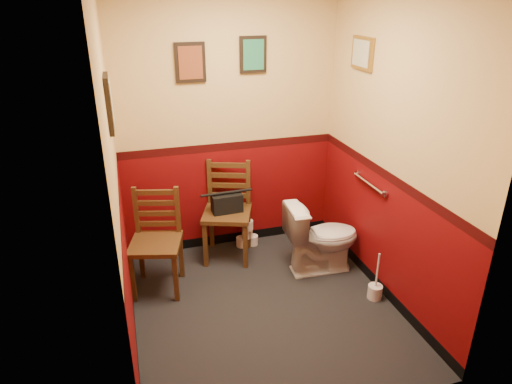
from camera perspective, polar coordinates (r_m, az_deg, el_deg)
The scene contains 16 objects.
floor at distance 4.13m, azimuth 1.03°, elevation -14.17°, with size 2.20×2.40×0.00m, color black.
wall_back at distance 4.58m, azimuth -3.45°, elevation 8.60°, with size 2.20×2.70×0.00m, color #600709.
wall_front at distance 2.46m, azimuth 9.77°, elevation -5.47°, with size 2.20×2.70×0.00m, color #600709.
wall_left at distance 3.33m, azimuth -17.17°, elevation 1.70°, with size 2.40×2.70×0.00m, color #600709.
wall_right at distance 3.94m, azimuth 16.67°, elevation 5.12°, with size 2.40×2.70×0.00m, color #600709.
grab_bar at distance 4.26m, azimuth 13.93°, elevation 1.04°, with size 0.05×0.56×0.06m.
framed_print_back_a at distance 4.38m, azimuth -8.21°, elevation 15.72°, with size 0.28×0.04×0.36m.
framed_print_back_b at distance 4.50m, azimuth -0.36°, elevation 16.80°, with size 0.26×0.04×0.34m.
framed_print_left at distance 3.28m, azimuth -17.88°, elevation 10.49°, with size 0.04×0.30×0.38m.
framed_print_right at distance 4.28m, azimuth 13.14°, elevation 16.55°, with size 0.04×0.34×0.28m.
toilet at distance 4.50m, azimuth 8.22°, elevation -5.66°, with size 0.40×0.72×0.71m, color white.
toilet_brush at distance 4.33m, azimuth 14.65°, elevation -11.87°, with size 0.13×0.13×0.46m.
chair_left at distance 4.24m, azimuth -12.35°, elevation -6.06°, with size 0.54×0.54×0.94m.
chair_right at distance 4.64m, azimuth -3.56°, elevation -2.43°, with size 0.60×0.60×0.99m.
handbag at distance 4.55m, azimuth -3.67°, elevation -1.35°, with size 0.31×0.16×0.22m.
tp_stack at distance 4.96m, azimuth -1.09°, elevation -5.39°, with size 0.24×0.15×0.32m.
Camera 1 is at (-1.01, -3.11, 2.53)m, focal length 32.00 mm.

